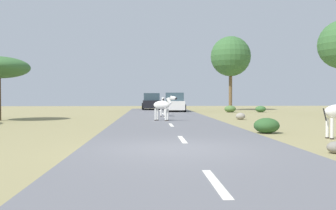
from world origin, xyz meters
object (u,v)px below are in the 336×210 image
(bush_0, at_px, (230,109))
(bush_1, at_px, (261,109))
(tree_2, at_px, (231,57))
(zebra_0, at_px, (163,105))
(car_0, at_px, (174,103))
(zebra_2, at_px, (163,105))
(rock_1, at_px, (240,116))
(rock_0, at_px, (336,147))
(bush_2, at_px, (267,126))
(car_1, at_px, (151,102))

(bush_0, relative_size, bush_1, 1.08)
(tree_2, distance_m, bush_1, 7.24)
(tree_2, bearing_deg, zebra_0, -122.22)
(zebra_0, relative_size, car_0, 0.33)
(zebra_2, distance_m, bush_0, 13.50)
(zebra_0, height_order, bush_1, zebra_0)
(zebra_2, xyz_separation_m, rock_1, (4.93, 1.53, -0.72))
(zebra_2, relative_size, rock_1, 2.46)
(zebra_0, height_order, rock_0, zebra_0)
(zebra_0, distance_m, bush_0, 9.59)
(bush_2, height_order, rock_1, bush_2)
(car_1, height_order, bush_0, car_1)
(rock_1, bearing_deg, bush_0, 80.92)
(zebra_2, xyz_separation_m, car_0, (1.56, 13.00, -0.08))
(zebra_2, distance_m, rock_1, 5.21)
(zebra_0, distance_m, bush_2, 12.12)
(zebra_0, relative_size, bush_0, 1.41)
(tree_2, bearing_deg, bush_1, -69.07)
(bush_1, relative_size, bush_2, 0.95)
(car_0, xyz_separation_m, bush_2, (2.29, -19.89, -0.54))
(car_0, bearing_deg, bush_0, -11.52)
(rock_1, bearing_deg, zebra_2, -162.75)
(bush_1, xyz_separation_m, rock_1, (-4.49, -10.38, -0.08))
(zebra_0, xyz_separation_m, bush_2, (3.68, -11.53, -0.57))
(zebra_0, distance_m, rock_1, 5.73)
(car_0, height_order, bush_2, car_0)
(zebra_2, xyz_separation_m, car_1, (-0.55, 18.04, -0.08))
(zebra_0, height_order, tree_2, tree_2)
(bush_1, bearing_deg, zebra_0, -141.86)
(car_0, bearing_deg, bush_2, -81.15)
(bush_1, relative_size, rock_0, 1.97)
(bush_2, bearing_deg, zebra_2, 119.22)
(bush_0, xyz_separation_m, bush_1, (2.85, 0.14, -0.02))
(tree_2, height_order, bush_0, tree_2)
(rock_1, bearing_deg, car_0, 106.34)
(car_1, distance_m, bush_2, 25.31)
(bush_1, distance_m, rock_1, 11.31)
(bush_0, height_order, rock_0, bush_0)
(tree_2, bearing_deg, zebra_2, -114.85)
(car_1, bearing_deg, tree_2, -12.00)
(zebra_2, xyz_separation_m, bush_0, (6.56, 11.78, -0.62))
(zebra_2, distance_m, rock_0, 12.68)
(bush_0, height_order, bush_2, bush_0)
(bush_1, height_order, rock_0, bush_1)
(bush_0, bearing_deg, rock_0, -96.16)
(zebra_0, bearing_deg, car_0, -99.23)
(bush_0, bearing_deg, car_0, 166.19)
(car_1, relative_size, bush_2, 4.33)
(rock_0, bearing_deg, bush_2, 91.64)
(bush_2, bearing_deg, tree_2, 80.77)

